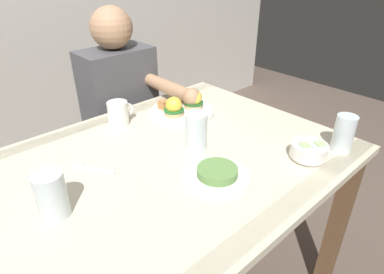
% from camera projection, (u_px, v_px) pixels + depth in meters
% --- Properties ---
extents(dining_table, '(1.20, 0.90, 0.74)m').
position_uv_depth(dining_table, '(169.00, 184.00, 1.14)').
color(dining_table, beige).
rests_on(dining_table, ground_plane).
extents(eggs_benedict_plate, '(0.27, 0.27, 0.09)m').
position_uv_depth(eggs_benedict_plate, '(183.00, 107.00, 1.39)').
color(eggs_benedict_plate, white).
rests_on(eggs_benedict_plate, dining_table).
extents(fruit_bowl, '(0.12, 0.12, 0.06)m').
position_uv_depth(fruit_bowl, '(309.00, 151.00, 1.07)').
color(fruit_bowl, white).
rests_on(fruit_bowl, dining_table).
extents(coffee_mug, '(0.11, 0.08, 0.09)m').
position_uv_depth(coffee_mug, '(119.00, 113.00, 1.28)').
color(coffee_mug, white).
rests_on(coffee_mug, dining_table).
extents(fork, '(0.09, 0.14, 0.00)m').
position_uv_depth(fork, '(90.00, 168.00, 1.04)').
color(fork, silver).
rests_on(fork, dining_table).
extents(water_glass_near, '(0.08, 0.08, 0.13)m').
position_uv_depth(water_glass_near, '(52.00, 198.00, 0.83)').
color(water_glass_near, silver).
rests_on(water_glass_near, dining_table).
extents(water_glass_far, '(0.08, 0.08, 0.13)m').
position_uv_depth(water_glass_far, '(196.00, 133.00, 1.13)').
color(water_glass_far, silver).
rests_on(water_glass_far, dining_table).
extents(water_glass_extra, '(0.07, 0.07, 0.13)m').
position_uv_depth(water_glass_extra, '(343.00, 136.00, 1.11)').
color(water_glass_extra, silver).
rests_on(water_glass_extra, dining_table).
extents(side_plate, '(0.20, 0.20, 0.04)m').
position_uv_depth(side_plate, '(217.00, 174.00, 0.99)').
color(side_plate, white).
rests_on(side_plate, dining_table).
extents(diner_person, '(0.34, 0.54, 1.14)m').
position_uv_depth(diner_person, '(125.00, 110.00, 1.64)').
color(diner_person, '#33333D').
rests_on(diner_person, ground_plane).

